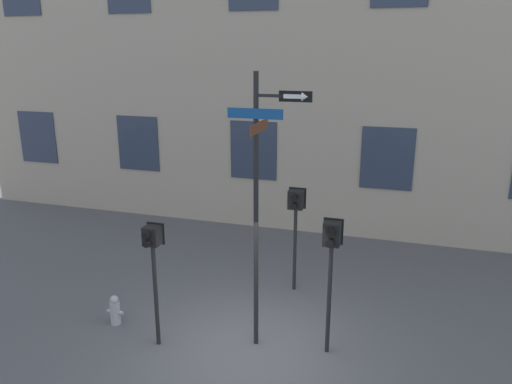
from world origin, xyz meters
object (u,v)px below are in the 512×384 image
fire_hydrant (115,310)px  pedestrian_signal_across (296,211)px  pedestrian_signal_right (331,251)px  street_sign_pole (260,194)px  pedestrian_signal_left (153,253)px

fire_hydrant → pedestrian_signal_across: bearing=39.2°
pedestrian_signal_across → fire_hydrant: bearing=-140.8°
pedestrian_signal_right → fire_hydrant: bearing=-175.9°
street_sign_pole → fire_hydrant: street_sign_pole is taller
pedestrian_signal_left → pedestrian_signal_across: 3.61m
pedestrian_signal_left → fire_hydrant: (-1.20, 0.41, -1.59)m
pedestrian_signal_across → pedestrian_signal_right: bearing=-63.0°
pedestrian_signal_left → pedestrian_signal_across: pedestrian_signal_across is taller
street_sign_pole → pedestrian_signal_across: size_ratio=2.08×
pedestrian_signal_right → fire_hydrant: size_ratio=4.10×
street_sign_pole → fire_hydrant: 4.11m
pedestrian_signal_across → fire_hydrant: pedestrian_signal_across is taller
street_sign_pole → pedestrian_signal_right: size_ratio=1.97×
street_sign_pole → pedestrian_signal_right: 1.63m
pedestrian_signal_left → fire_hydrant: 2.03m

